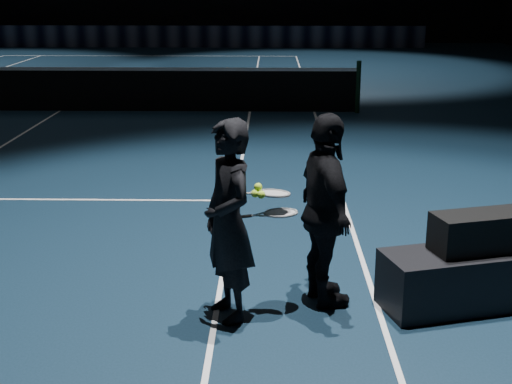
% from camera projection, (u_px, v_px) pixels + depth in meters
% --- Properties ---
extents(floor, '(36.00, 36.00, 0.00)m').
position_uv_depth(floor, '(59.00, 112.00, 15.31)').
color(floor, black).
rests_on(floor, ground).
extents(court_lines, '(10.98, 23.78, 0.01)m').
position_uv_depth(court_lines, '(59.00, 111.00, 15.31)').
color(court_lines, white).
rests_on(court_lines, floor).
extents(net_post_right, '(0.10, 0.10, 1.10)m').
position_uv_depth(net_post_right, '(358.00, 87.00, 15.02)').
color(net_post_right, black).
rests_on(net_post_right, floor).
extents(net_mesh, '(12.80, 0.02, 0.86)m').
position_uv_depth(net_mesh, '(57.00, 91.00, 15.18)').
color(net_mesh, black).
rests_on(net_mesh, floor).
extents(net_tape, '(12.80, 0.03, 0.07)m').
position_uv_depth(net_tape, '(56.00, 69.00, 15.05)').
color(net_tape, white).
rests_on(net_tape, net_mesh).
extents(sponsor_backdrop, '(22.00, 0.15, 0.90)m').
position_uv_depth(sponsor_backdrop, '(163.00, 37.00, 30.04)').
color(sponsor_backdrop, black).
rests_on(sponsor_backdrop, floor).
extents(player_bench, '(1.74, 0.98, 0.50)m').
position_uv_depth(player_bench, '(477.00, 277.00, 6.13)').
color(player_bench, black).
rests_on(player_bench, floor).
extents(racket_bag, '(0.89, 0.57, 0.33)m').
position_uv_depth(racket_bag, '(481.00, 232.00, 6.01)').
color(racket_bag, black).
rests_on(racket_bag, player_bench).
extents(bag_signature, '(0.37, 0.11, 0.11)m').
position_uv_depth(bag_signature, '(487.00, 239.00, 5.84)').
color(bag_signature, white).
rests_on(bag_signature, racket_bag).
extents(player_a, '(0.63, 0.72, 1.67)m').
position_uv_depth(player_a, '(228.00, 221.00, 5.74)').
color(player_a, black).
rests_on(player_a, floor).
extents(player_b, '(0.65, 1.05, 1.67)m').
position_uv_depth(player_b, '(326.00, 211.00, 5.99)').
color(player_b, black).
rests_on(player_b, floor).
extents(racket_lower, '(0.71, 0.43, 0.03)m').
position_uv_depth(racket_lower, '(281.00, 213.00, 5.86)').
color(racket_lower, black).
rests_on(racket_lower, player_a).
extents(racket_upper, '(0.71, 0.47, 0.10)m').
position_uv_depth(racket_upper, '(274.00, 193.00, 5.84)').
color(racket_upper, black).
rests_on(racket_upper, player_b).
extents(tennis_balls, '(0.12, 0.10, 0.12)m').
position_uv_depth(tennis_balls, '(258.00, 192.00, 5.76)').
color(tennis_balls, '#C0EA31').
rests_on(tennis_balls, racket_upper).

